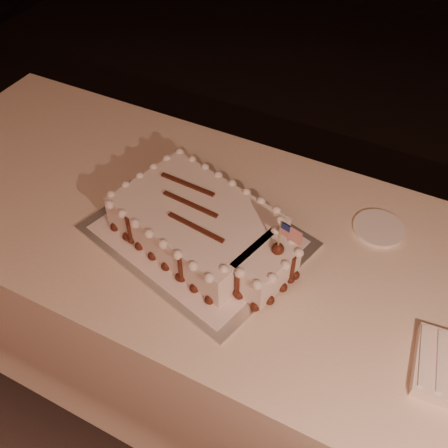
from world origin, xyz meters
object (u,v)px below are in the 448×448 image
at_px(banquet_table, 271,332).
at_px(sheet_cake, 204,227).
at_px(cake_board, 197,236).
at_px(side_plate, 379,228).

relative_size(banquet_table, sheet_cake, 4.55).
distance_m(banquet_table, cake_board, 0.44).
xyz_separation_m(cake_board, sheet_cake, (0.03, -0.01, 0.05)).
bearing_deg(sheet_cake, side_plate, 32.41).
bearing_deg(cake_board, side_plate, 45.14).
bearing_deg(cake_board, sheet_cake, 0.41).
bearing_deg(banquet_table, sheet_cake, -165.58).
height_order(banquet_table, sheet_cake, sheet_cake).
bearing_deg(side_plate, cake_board, -150.02).
bearing_deg(cake_board, banquet_table, 26.11).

